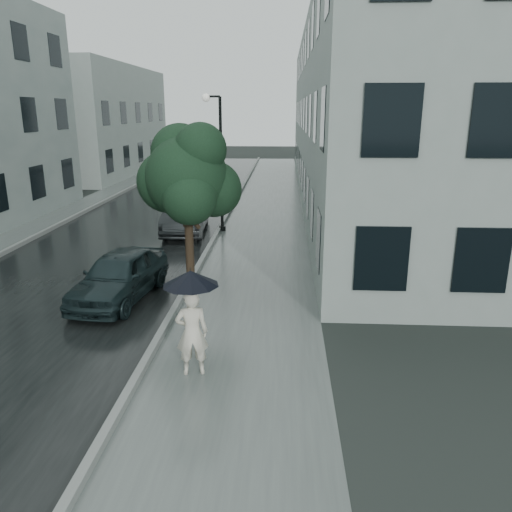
# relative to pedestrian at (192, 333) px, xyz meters

# --- Properties ---
(ground) EXTENTS (120.00, 120.00, 0.00)m
(ground) POSITION_rel_pedestrian_xyz_m (0.58, 1.00, -0.84)
(ground) COLOR black
(ground) RESTS_ON ground
(sidewalk) EXTENTS (3.50, 60.00, 0.01)m
(sidewalk) POSITION_rel_pedestrian_xyz_m (0.83, 13.00, -0.84)
(sidewalk) COLOR slate
(sidewalk) RESTS_ON ground
(kerb_near) EXTENTS (0.15, 60.00, 0.15)m
(kerb_near) POSITION_rel_pedestrian_xyz_m (-0.99, 13.00, -0.77)
(kerb_near) COLOR slate
(kerb_near) RESTS_ON ground
(asphalt_road) EXTENTS (6.85, 60.00, 0.00)m
(asphalt_road) POSITION_rel_pedestrian_xyz_m (-4.49, 13.00, -0.84)
(asphalt_road) COLOR black
(asphalt_road) RESTS_ON ground
(kerb_far) EXTENTS (0.15, 60.00, 0.15)m
(kerb_far) POSITION_rel_pedestrian_xyz_m (-7.99, 13.00, -0.77)
(kerb_far) COLOR slate
(kerb_far) RESTS_ON ground
(sidewalk_far) EXTENTS (1.70, 60.00, 0.01)m
(sidewalk_far) POSITION_rel_pedestrian_xyz_m (-8.92, 13.00, -0.84)
(sidewalk_far) COLOR #4C5451
(sidewalk_far) RESTS_ON ground
(building_near) EXTENTS (7.02, 36.00, 9.00)m
(building_near) POSITION_rel_pedestrian_xyz_m (6.05, 20.50, 3.66)
(building_near) COLOR gray
(building_near) RESTS_ON ground
(building_far_b) EXTENTS (7.02, 18.00, 8.00)m
(building_far_b) POSITION_rel_pedestrian_xyz_m (-13.19, 31.00, 3.16)
(building_far_b) COLOR gray
(building_far_b) RESTS_ON ground
(pedestrian) EXTENTS (0.68, 0.51, 1.67)m
(pedestrian) POSITION_rel_pedestrian_xyz_m (0.00, 0.00, 0.00)
(pedestrian) COLOR beige
(pedestrian) RESTS_ON sidewalk
(umbrella) EXTENTS (1.35, 1.35, 1.17)m
(umbrella) POSITION_rel_pedestrian_xyz_m (0.01, -0.00, 1.07)
(umbrella) COLOR black
(umbrella) RESTS_ON ground
(street_tree) EXTENTS (2.82, 2.56, 4.54)m
(street_tree) POSITION_rel_pedestrian_xyz_m (-0.87, 4.57, 2.31)
(street_tree) COLOR #332619
(street_tree) RESTS_ON ground
(lamp_post) EXTENTS (0.85, 0.35, 5.42)m
(lamp_post) POSITION_rel_pedestrian_xyz_m (-1.02, 11.61, 2.25)
(lamp_post) COLOR black
(lamp_post) RESTS_ON ground
(car_near) EXTENTS (2.03, 3.98, 1.30)m
(car_near) POSITION_rel_pedestrian_xyz_m (-2.60, 3.74, -0.19)
(car_near) COLOR black
(car_near) RESTS_ON ground
(car_far) EXTENTS (1.81, 4.47, 1.44)m
(car_far) POSITION_rel_pedestrian_xyz_m (-2.32, 11.36, -0.11)
(car_far) COLOR #242729
(car_far) RESTS_ON ground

